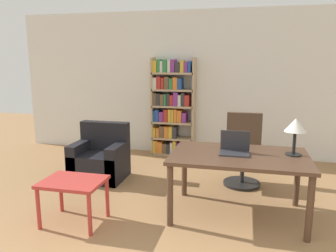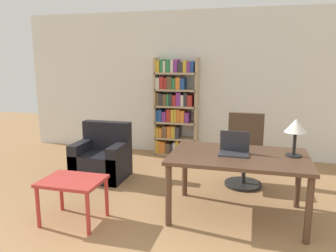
% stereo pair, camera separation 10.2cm
% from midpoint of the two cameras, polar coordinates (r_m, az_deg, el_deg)
% --- Properties ---
extents(wall_back, '(8.00, 0.06, 2.70)m').
position_cam_midpoint_polar(wall_back, '(6.19, 8.67, 7.14)').
color(wall_back, white).
rests_on(wall_back, ground_plane).
extents(desk, '(1.54, 0.97, 0.74)m').
position_cam_midpoint_polar(desk, '(3.84, 11.49, -6.14)').
color(desk, '#4C3323').
rests_on(desk, ground_plane).
extents(laptop, '(0.33, 0.25, 0.26)m').
position_cam_midpoint_polar(laptop, '(3.83, 10.77, -3.89)').
color(laptop, '#2D2D33').
rests_on(laptop, desk).
extents(table_lamp, '(0.24, 0.24, 0.42)m').
position_cam_midpoint_polar(table_lamp, '(3.88, 20.62, -0.18)').
color(table_lamp, black).
rests_on(table_lamp, desk).
extents(office_chair, '(0.54, 0.54, 1.03)m').
position_cam_midpoint_polar(office_chair, '(4.91, 12.36, -4.43)').
color(office_chair, black).
rests_on(office_chair, ground_plane).
extents(side_table_blue, '(0.67, 0.51, 0.50)m').
position_cam_midpoint_polar(side_table_blue, '(3.82, -16.94, -10.07)').
color(side_table_blue, '#B2332D').
rests_on(side_table_blue, ground_plane).
extents(armchair, '(0.78, 0.65, 0.85)m').
position_cam_midpoint_polar(armchair, '(5.18, -12.27, -5.77)').
color(armchair, black).
rests_on(armchair, ground_plane).
extents(bookshelf, '(0.82, 0.28, 1.85)m').
position_cam_midpoint_polar(bookshelf, '(6.19, 0.04, 3.26)').
color(bookshelf, tan).
rests_on(bookshelf, ground_plane).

